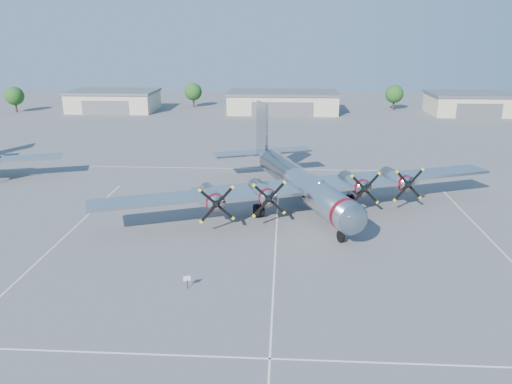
# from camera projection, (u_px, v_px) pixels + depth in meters

# --- Properties ---
(ground) EXTENTS (260.00, 260.00, 0.00)m
(ground) POSITION_uv_depth(u_px,v_px,m) (276.00, 231.00, 53.47)
(ground) COLOR #5A5A5D
(ground) RESTS_ON ground
(parking_lines) EXTENTS (60.00, 50.08, 0.01)m
(parking_lines) POSITION_uv_depth(u_px,v_px,m) (276.00, 237.00, 51.81)
(parking_lines) COLOR silver
(parking_lines) RESTS_ON ground
(hangar_west) EXTENTS (22.60, 14.60, 5.40)m
(hangar_west) POSITION_uv_depth(u_px,v_px,m) (114.00, 101.00, 132.98)
(hangar_west) COLOR #BCAF95
(hangar_west) RESTS_ON ground
(hangar_center) EXTENTS (28.60, 14.60, 5.40)m
(hangar_center) POSITION_uv_depth(u_px,v_px,m) (283.00, 102.00, 130.49)
(hangar_center) COLOR #BCAF95
(hangar_center) RESTS_ON ground
(hangar_east) EXTENTS (20.60, 14.60, 5.40)m
(hangar_east) POSITION_uv_depth(u_px,v_px,m) (470.00, 103.00, 127.82)
(hangar_east) COLOR #BCAF95
(hangar_east) RESTS_ON ground
(tree_far_west) EXTENTS (4.80, 4.80, 6.64)m
(tree_far_west) POSITION_uv_depth(u_px,v_px,m) (15.00, 96.00, 130.14)
(tree_far_west) COLOR #382619
(tree_far_west) RESTS_ON ground
(tree_west) EXTENTS (4.80, 4.80, 6.64)m
(tree_west) POSITION_uv_depth(u_px,v_px,m) (193.00, 92.00, 139.04)
(tree_west) COLOR #382619
(tree_west) RESTS_ON ground
(tree_east) EXTENTS (4.80, 4.80, 6.64)m
(tree_east) POSITION_uv_depth(u_px,v_px,m) (394.00, 94.00, 134.09)
(tree_east) COLOR #382619
(tree_east) RESTS_ON ground
(main_bomber_b29) EXTENTS (57.39, 48.48, 10.77)m
(main_bomber_b29) POSITION_uv_depth(u_px,v_px,m) (298.00, 206.00, 60.99)
(main_bomber_b29) COLOR silver
(main_bomber_b29) RESTS_ON ground
(info_placard) EXTENTS (0.58, 0.23, 1.14)m
(info_placard) POSITION_uv_depth(u_px,v_px,m) (187.00, 280.00, 41.24)
(info_placard) COLOR black
(info_placard) RESTS_ON ground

